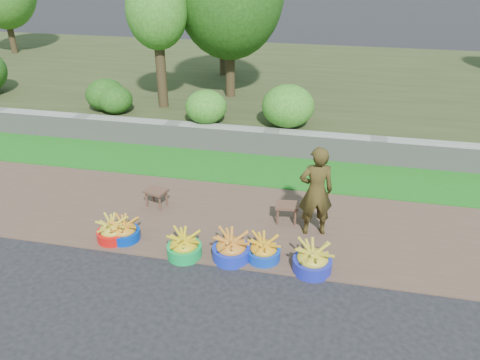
% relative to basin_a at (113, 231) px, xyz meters
% --- Properties ---
extents(ground_plane, '(120.00, 120.00, 0.00)m').
position_rel_basin_a_xyz_m(ground_plane, '(1.89, -0.31, -0.17)').
color(ground_plane, black).
rests_on(ground_plane, ground).
extents(dirt_shoulder, '(80.00, 2.50, 0.02)m').
position_rel_basin_a_xyz_m(dirt_shoulder, '(1.89, 0.94, -0.16)').
color(dirt_shoulder, brown).
rests_on(dirt_shoulder, ground).
extents(grass_verge, '(80.00, 1.50, 0.04)m').
position_rel_basin_a_xyz_m(grass_verge, '(1.89, 2.94, -0.15)').
color(grass_verge, '#186817').
rests_on(grass_verge, ground).
extents(retaining_wall, '(80.00, 0.35, 0.55)m').
position_rel_basin_a_xyz_m(retaining_wall, '(1.89, 3.79, 0.11)').
color(retaining_wall, gray).
rests_on(retaining_wall, ground).
extents(earth_bank, '(80.00, 10.00, 0.50)m').
position_rel_basin_a_xyz_m(earth_bank, '(1.89, 8.69, 0.08)').
color(earth_bank, '#333C1C').
rests_on(earth_bank, ground).
extents(vegetation, '(36.19, 7.55, 4.33)m').
position_rel_basin_a_xyz_m(vegetation, '(4.67, 7.68, 2.35)').
color(vegetation, '#342A17').
rests_on(vegetation, earth_bank).
extents(basin_a, '(0.50, 0.50, 0.37)m').
position_rel_basin_a_xyz_m(basin_a, '(0.00, 0.00, 0.00)').
color(basin_a, red).
rests_on(basin_a, ground).
extents(basin_b, '(0.48, 0.48, 0.36)m').
position_rel_basin_a_xyz_m(basin_b, '(0.17, 0.04, -0.01)').
color(basin_b, '#002FA3').
rests_on(basin_b, ground).
extents(basin_c, '(0.52, 0.52, 0.38)m').
position_rel_basin_a_xyz_m(basin_c, '(1.21, -0.16, 0.01)').
color(basin_c, '#0B9942').
rests_on(basin_c, ground).
extents(basin_d, '(0.55, 0.55, 0.41)m').
position_rel_basin_a_xyz_m(basin_d, '(1.90, -0.08, 0.02)').
color(basin_d, '#172BB7').
rests_on(basin_d, ground).
extents(basin_e, '(0.49, 0.49, 0.37)m').
position_rel_basin_a_xyz_m(basin_e, '(2.36, -0.00, -0.00)').
color(basin_e, '#0D38AE').
rests_on(basin_e, ground).
extents(basin_f, '(0.55, 0.55, 0.41)m').
position_rel_basin_a_xyz_m(basin_f, '(3.08, -0.12, 0.02)').
color(basin_f, '#1B24A3').
rests_on(basin_f, ground).
extents(stool_left, '(0.43, 0.37, 0.32)m').
position_rel_basin_a_xyz_m(stool_left, '(0.29, 1.10, 0.11)').
color(stool_left, '#4F3225').
rests_on(stool_left, dirt_shoulder).
extents(stool_right, '(0.41, 0.33, 0.33)m').
position_rel_basin_a_xyz_m(stool_right, '(2.56, 1.07, 0.12)').
color(stool_right, '#4F3225').
rests_on(stool_right, dirt_shoulder).
extents(vendor_woman, '(0.61, 0.48, 1.47)m').
position_rel_basin_a_xyz_m(vendor_woman, '(3.02, 0.85, 0.59)').
color(vendor_woman, black).
rests_on(vendor_woman, dirt_shoulder).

